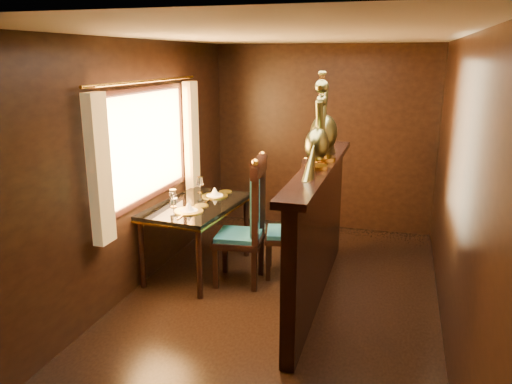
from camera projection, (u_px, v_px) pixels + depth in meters
ground at (277, 306)px, 4.82m from camera, size 5.00×5.00×0.00m
room_shell at (270, 143)px, 4.45m from camera, size 3.04×5.04×2.52m
partition at (318, 229)px, 4.83m from camera, size 0.26×2.70×1.36m
dining_table at (197, 210)px, 5.44m from camera, size 0.92×1.40×0.98m
chair_left at (251, 218)px, 5.14m from camera, size 0.55×0.57×1.39m
chair_right at (298, 216)px, 5.36m from camera, size 0.55×0.57×1.29m
peacock_left at (317, 130)px, 4.35m from camera, size 0.22×0.59×0.70m
peacock_right at (324, 117)px, 4.67m from camera, size 0.27×0.71×0.85m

